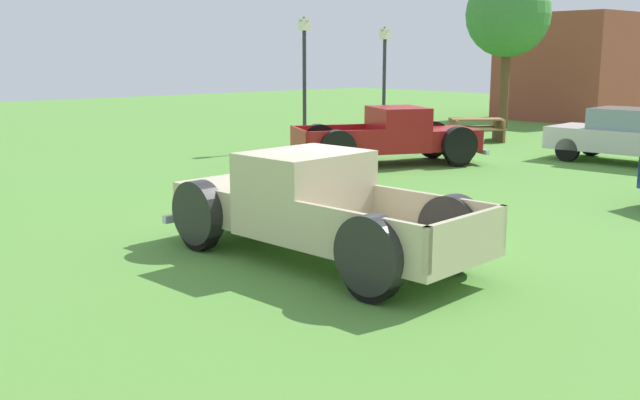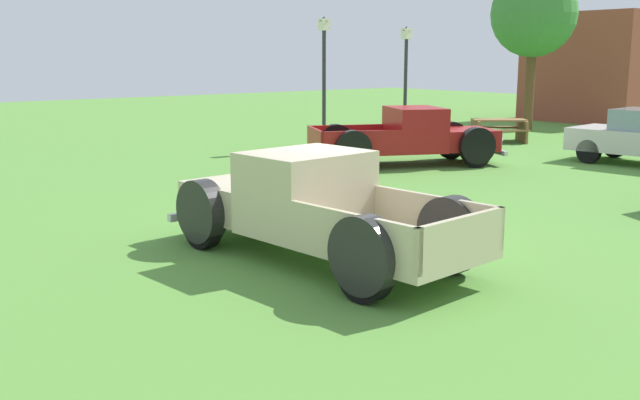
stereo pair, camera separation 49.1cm
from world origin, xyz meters
name	(u,v)px [view 2 (the right image)]	position (x,y,z in m)	size (l,w,h in m)	color
ground_plane	(333,239)	(0.00, 0.00, 0.00)	(80.00, 80.00, 0.00)	#548C38
pickup_truck_foreground	(303,206)	(0.48, -0.98, 0.75)	(5.27, 2.37, 1.57)	#C6B793
pickup_truck_behind_right	(417,137)	(-4.91, 7.02, 0.75)	(3.82, 5.38, 1.56)	maroon
lamp_post_near	(324,81)	(-9.09, 7.13, 2.16)	(0.36, 0.36, 4.11)	#2D2D33
lamp_post_far	(405,82)	(-9.05, 10.69, 2.05)	(0.36, 0.36, 3.90)	#2D2D33
picnic_table	(499,127)	(-6.90, 13.11, 0.49)	(2.29, 2.33, 0.78)	olive
oak_tree_east	(534,15)	(-8.50, 16.99, 4.45)	(3.28, 3.28, 6.13)	brown
brick_pavilion	(601,67)	(-9.45, 23.63, 2.39)	(5.41, 4.96, 4.79)	brown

